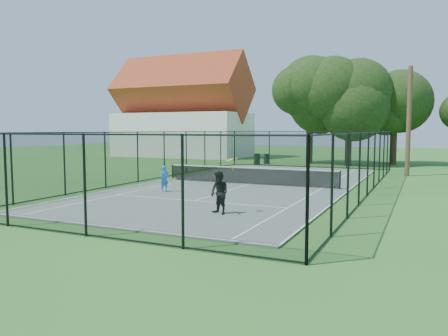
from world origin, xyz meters
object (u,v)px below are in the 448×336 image
at_px(player_blue, 165,179).
at_px(player_black, 219,193).
at_px(trash_bin_right, 267,159).
at_px(trash_bin_left, 257,159).
at_px(tennis_net, 249,175).
at_px(utility_pole, 409,121).

relative_size(player_blue, player_black, 0.63).
bearing_deg(trash_bin_right, trash_bin_left, -112.98).
relative_size(trash_bin_right, player_black, 0.46).
xyz_separation_m(tennis_net, trash_bin_left, (-4.70, 13.88, -0.08)).
xyz_separation_m(trash_bin_right, player_blue, (1.50, -19.57, 0.23)).
height_order(trash_bin_left, player_blue, player_blue).
relative_size(utility_pole, player_black, 3.61).
xyz_separation_m(player_blue, player_black, (4.91, -4.07, 0.14)).
relative_size(trash_bin_right, utility_pole, 0.13).
relative_size(trash_bin_left, player_black, 0.49).
relative_size(tennis_net, utility_pole, 1.38).
height_order(trash_bin_right, utility_pole, utility_pole).
relative_size(tennis_net, trash_bin_left, 10.24).
distance_m(tennis_net, player_blue, 5.25).
height_order(tennis_net, trash_bin_right, tennis_net).
bearing_deg(tennis_net, trash_bin_left, 108.69).
distance_m(trash_bin_right, utility_pole, 13.88).
xyz_separation_m(trash_bin_left, player_black, (6.91, -22.46, 0.34)).
height_order(tennis_net, trash_bin_left, tennis_net).
bearing_deg(utility_pole, tennis_net, -131.14).
height_order(utility_pole, player_blue, utility_pole).
height_order(utility_pole, player_black, utility_pole).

